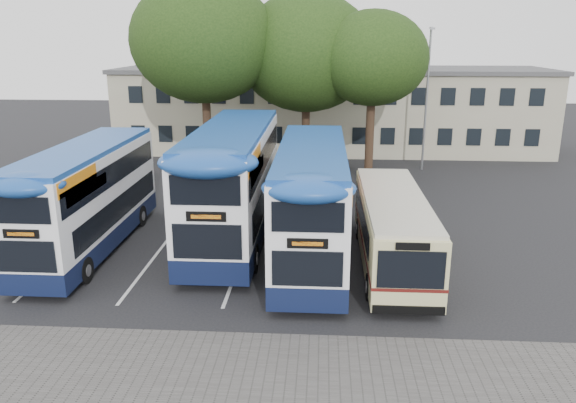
# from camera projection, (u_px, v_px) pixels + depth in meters

# --- Properties ---
(ground) EXTENTS (120.00, 120.00, 0.00)m
(ground) POSITION_uv_depth(u_px,v_px,m) (338.00, 305.00, 18.45)
(ground) COLOR black
(ground) RESTS_ON ground
(paving_strip) EXTENTS (40.00, 6.00, 0.01)m
(paving_strip) POSITION_uv_depth(u_px,v_px,m) (261.00, 396.00, 13.78)
(paving_strip) COLOR #595654
(paving_strip) RESTS_ON ground
(bay_lines) EXTENTS (14.12, 11.00, 0.01)m
(bay_lines) POSITION_uv_depth(u_px,v_px,m) (245.00, 248.00, 23.46)
(bay_lines) COLOR silver
(bay_lines) RESTS_ON ground
(depot_building) EXTENTS (32.40, 8.40, 6.20)m
(depot_building) POSITION_uv_depth(u_px,v_px,m) (331.00, 108.00, 43.39)
(depot_building) COLOR #A59A85
(depot_building) RESTS_ON ground
(lamp_post) EXTENTS (0.25, 1.05, 9.06)m
(lamp_post) POSITION_uv_depth(u_px,v_px,m) (427.00, 92.00, 35.77)
(lamp_post) COLOR gray
(lamp_post) RESTS_ON ground
(tree_left) EXTENTS (8.49, 8.49, 11.88)m
(tree_left) POSITION_uv_depth(u_px,v_px,m) (204.00, 41.00, 32.53)
(tree_left) COLOR black
(tree_left) RESTS_ON ground
(tree_mid) EXTENTS (8.38, 8.38, 11.10)m
(tree_mid) POSITION_uv_depth(u_px,v_px,m) (306.00, 53.00, 34.03)
(tree_mid) COLOR black
(tree_mid) RESTS_ON ground
(tree_right) EXTENTS (6.37, 6.37, 10.00)m
(tree_right) POSITION_uv_depth(u_px,v_px,m) (373.00, 59.00, 32.09)
(tree_right) COLOR black
(tree_right) RESTS_ON ground
(bus_dd_left) EXTENTS (2.49, 10.28, 4.28)m
(bus_dd_left) POSITION_uv_depth(u_px,v_px,m) (88.00, 194.00, 22.76)
(bus_dd_left) COLOR #0F1839
(bus_dd_left) RESTS_ON ground
(bus_dd_mid) EXTENTS (2.83, 11.67, 4.87)m
(bus_dd_mid) POSITION_uv_depth(u_px,v_px,m) (234.00, 177.00, 24.04)
(bus_dd_mid) COLOR #0F1839
(bus_dd_mid) RESTS_ON ground
(bus_dd_right) EXTENTS (2.61, 10.77, 4.49)m
(bus_dd_right) POSITION_uv_depth(u_px,v_px,m) (312.00, 197.00, 21.83)
(bus_dd_right) COLOR #0F1839
(bus_dd_right) RESTS_ON ground
(bus_single) EXTENTS (2.36, 9.29, 2.77)m
(bus_single) POSITION_uv_depth(u_px,v_px,m) (393.00, 225.00, 21.40)
(bus_single) COLOR beige
(bus_single) RESTS_ON ground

